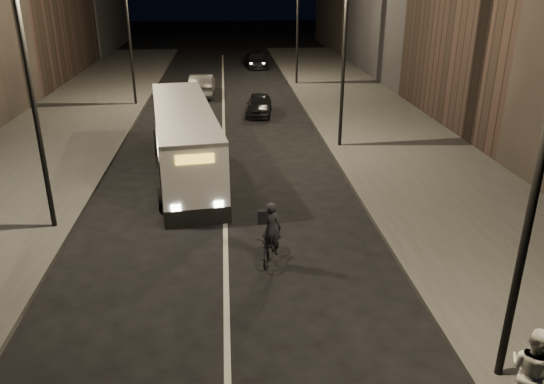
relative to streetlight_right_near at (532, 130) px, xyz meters
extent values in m
plane|color=black|center=(-5.33, 4.00, -5.36)|extent=(180.00, 180.00, 0.00)
cube|color=#353533|center=(3.17, 18.00, -5.28)|extent=(7.00, 70.00, 0.16)
cube|color=#353533|center=(-13.83, 18.00, -5.28)|extent=(7.00, 70.00, 0.16)
cylinder|color=black|center=(0.27, 0.00, -1.20)|extent=(0.16, 0.16, 8.00)
cylinder|color=black|center=(0.27, 16.00, -1.20)|extent=(0.16, 0.16, 8.00)
cylinder|color=black|center=(0.27, 32.00, -1.20)|extent=(0.16, 0.16, 8.00)
cylinder|color=black|center=(-10.93, 8.00, -1.20)|extent=(0.16, 0.16, 8.00)
cylinder|color=black|center=(-10.93, 26.00, -1.20)|extent=(0.16, 0.16, 8.00)
cube|color=silver|center=(-6.93, 13.10, -3.95)|extent=(3.60, 10.77, 2.82)
cube|color=black|center=(-6.93, 13.10, -3.55)|extent=(3.62, 10.43, 1.01)
cube|color=silver|center=(-6.93, 13.10, -2.59)|extent=(3.62, 10.78, 0.16)
cube|color=gold|center=(-6.22, 7.86, -2.98)|extent=(1.24, 0.27, 0.31)
cylinder|color=black|center=(-7.53, 9.29, -4.92)|extent=(0.42, 0.91, 0.88)
cylinder|color=black|center=(-5.34, 9.58, -4.92)|extent=(0.42, 0.91, 0.88)
cylinder|color=black|center=(-8.47, 16.27, -4.92)|extent=(0.42, 0.91, 0.88)
cylinder|color=black|center=(-6.29, 16.57, -4.92)|extent=(0.42, 0.91, 0.88)
imported|color=black|center=(-4.01, 5.41, -4.92)|extent=(1.04, 1.77, 0.88)
imported|color=black|center=(-4.01, 5.21, -4.24)|extent=(0.67, 0.53, 1.60)
imported|color=silver|center=(0.27, -1.00, -4.29)|extent=(0.99, 1.09, 1.83)
imported|color=black|center=(-3.19, 23.04, -4.74)|extent=(1.88, 3.78, 1.24)
imported|color=#3A3A3C|center=(-6.76, 28.79, -4.62)|extent=(1.72, 4.58, 1.49)
imported|color=black|center=(-2.30, 40.74, -4.72)|extent=(2.23, 4.60, 1.29)
camera|label=1|loc=(-5.18, -8.29, 2.44)|focal=35.00mm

